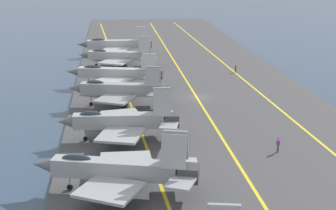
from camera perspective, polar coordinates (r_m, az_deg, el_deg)
name	(u,v)px	position (r m, az deg, el deg)	size (l,w,h in m)	color
ground_plane	(197,100)	(84.60, 3.20, 0.58)	(2000.00, 2000.00, 0.00)	#2D425B
carrier_deck	(197,99)	(84.55, 3.20, 0.71)	(215.45, 40.57, 0.40)	#424244
deck_stripe_foul_line	(263,95)	(87.01, 10.47, 1.05)	(193.90, 0.36, 0.01)	yellow
deck_stripe_centerline	(197,97)	(84.49, 3.21, 0.85)	(193.90, 0.36, 0.01)	yellow
deck_stripe_edge_line	(129,99)	(83.40, -4.37, 0.62)	(193.90, 0.36, 0.01)	yellow
parked_jet_second	(118,169)	(50.40, -5.58, -7.08)	(12.46, 16.62, 6.61)	#93999E
parked_jet_third	(121,121)	(64.47, -5.22, -1.74)	(13.92, 15.22, 6.67)	#93999E
parked_jet_fourth	(119,89)	(78.83, -5.40, 1.74)	(12.76, 15.34, 6.37)	gray
parked_jet_fifth	(116,73)	(91.92, -5.75, 3.53)	(13.23, 17.44, 5.87)	#A8AAAF
parked_jet_sixth	(119,56)	(107.59, -5.45, 5.47)	(13.74, 16.29, 6.50)	#9EA3A8
parked_jet_seventh	(116,44)	(121.21, -5.77, 6.73)	(13.70, 17.31, 6.47)	#A8AAAF
crew_brown_vest	(236,68)	(103.18, 7.51, 4.10)	(0.43, 0.46, 1.69)	#383328
crew_purple_vest	(278,144)	(62.26, 12.10, -4.28)	(0.29, 0.40, 1.79)	#4C473D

